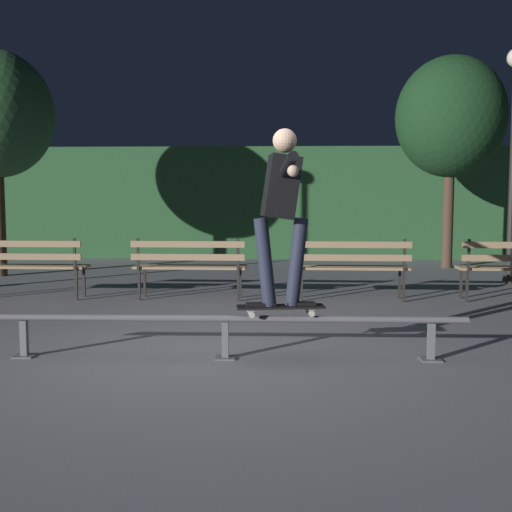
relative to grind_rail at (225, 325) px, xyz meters
name	(u,v)px	position (x,y,z in m)	size (l,w,h in m)	color
ground_plane	(226,355)	(0.00, 0.11, -0.31)	(90.00, 90.00, 0.00)	gray
hedge_backdrop	(259,203)	(0.00, 9.96, 1.03)	(24.00, 1.20, 2.67)	#2D5B33
grind_rail	(225,325)	(0.00, 0.00, 0.00)	(4.30, 0.18, 0.39)	slate
skateboard	(281,307)	(0.50, 0.00, 0.16)	(0.80, 0.30, 0.09)	black
skateboarder	(281,202)	(0.50, 0.00, 1.09)	(0.63, 1.40, 1.56)	black
park_bench_leftmost	(29,262)	(-3.08, 3.23, 0.23)	(1.61, 0.46, 0.88)	#282623
park_bench_left_center	(189,262)	(-0.78, 3.23, 0.23)	(1.61, 0.46, 0.88)	#282623
park_bench_right_center	(352,263)	(1.51, 3.23, 0.23)	(1.61, 0.46, 0.88)	#282623
tree_far_right	(451,118)	(3.99, 7.55, 2.78)	(2.23, 2.23, 4.32)	#4C3828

